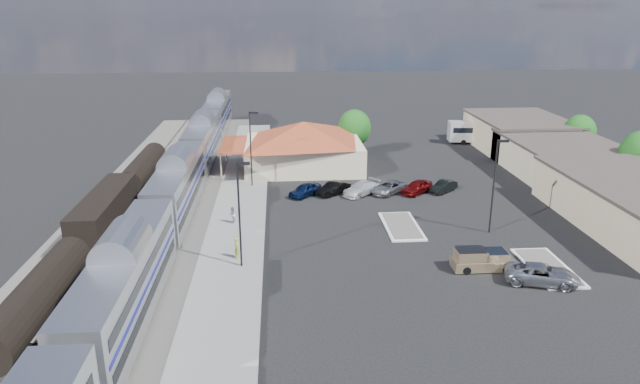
{
  "coord_description": "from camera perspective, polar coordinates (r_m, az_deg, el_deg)",
  "views": [
    {
      "loc": [
        -7.72,
        -48.89,
        20.47
      ],
      "look_at": [
        -3.74,
        4.93,
        2.8
      ],
      "focal_mm": 32.0,
      "sensor_mm": 36.0,
      "label": 1
    }
  ],
  "objects": [
    {
      "name": "lamp_plat_n",
      "position": [
        66.7,
        -6.88,
        4.89
      ],
      "size": [
        1.08,
        0.25,
        9.0
      ],
      "color": "black",
      "rests_on": "ground"
    },
    {
      "name": "freight_cars",
      "position": [
        56.71,
        -20.67,
        -2.17
      ],
      "size": [
        2.8,
        46.0,
        4.0
      ],
      "color": "black",
      "rests_on": "ground"
    },
    {
      "name": "tree_depot",
      "position": [
        81.29,
        3.46,
        6.43
      ],
      "size": [
        4.71,
        4.71,
        6.63
      ],
      "color": "#382314",
      "rests_on": "ground"
    },
    {
      "name": "pickup_truck",
      "position": [
        48.44,
        16.03,
        -6.55
      ],
      "size": [
        5.04,
        1.92,
        1.74
      ],
      "rotation": [
        0.0,
        0.0,
        1.57
      ],
      "color": "tan",
      "rests_on": "ground"
    },
    {
      "name": "station_depot",
      "position": [
        74.99,
        -1.71,
        4.75
      ],
      "size": [
        18.35,
        12.24,
        6.2
      ],
      "color": "#C3B08F",
      "rests_on": "ground"
    },
    {
      "name": "buildings_east",
      "position": [
        74.82,
        24.47,
        2.4
      ],
      "size": [
        14.4,
        51.4,
        4.8
      ],
      "color": "#C6B28C",
      "rests_on": "ground"
    },
    {
      "name": "parked_car_b",
      "position": [
        64.74,
        1.32,
        0.36
      ],
      "size": [
        4.36,
        3.89,
        1.43
      ],
      "primitive_type": "imported",
      "rotation": [
        0.0,
        0.0,
        -0.9
      ],
      "color": "black",
      "rests_on": "ground"
    },
    {
      "name": "person_b",
      "position": [
        56.33,
        -8.78,
        -2.28
      ],
      "size": [
        0.65,
        0.83,
        1.7
      ],
      "primitive_type": "imported",
      "rotation": [
        0.0,
        0.0,
        -1.58
      ],
      "color": "silver",
      "rests_on": "platform"
    },
    {
      "name": "parked_car_f",
      "position": [
        67.17,
        12.25,
        0.55
      ],
      "size": [
        3.88,
        3.62,
        1.3
      ],
      "primitive_type": "imported",
      "rotation": [
        0.0,
        0.0,
        -0.86
      ],
      "color": "black",
      "rests_on": "ground"
    },
    {
      "name": "lamp_plat_s",
      "position": [
        45.59,
        -7.99,
        -1.44
      ],
      "size": [
        1.08,
        0.25,
        9.0
      ],
      "color": "black",
      "rests_on": "ground"
    },
    {
      "name": "parked_car_e",
      "position": [
        66.04,
        9.66,
        0.5
      ],
      "size": [
        4.5,
        4.31,
        1.52
      ],
      "primitive_type": "imported",
      "rotation": [
        0.0,
        0.0,
        -0.84
      ],
      "color": "maroon",
      "rests_on": "ground"
    },
    {
      "name": "tree_east_c",
      "position": [
        87.34,
        24.52,
        5.47
      ],
      "size": [
        4.41,
        4.41,
        6.21
      ],
      "color": "#382314",
      "rests_on": "ground"
    },
    {
      "name": "parked_car_a",
      "position": [
        64.23,
        -1.5,
        0.23
      ],
      "size": [
        4.25,
        4.22,
        1.46
      ],
      "primitive_type": "imported",
      "rotation": [
        0.0,
        0.0,
        -0.79
      ],
      "color": "#0E1D46",
      "rests_on": "ground"
    },
    {
      "name": "traffic_island_north",
      "position": [
        50.58,
        21.8,
        -7.0
      ],
      "size": [
        3.3,
        7.5,
        0.21
      ],
      "color": "silver",
      "rests_on": "ground"
    },
    {
      "name": "lamp_lot",
      "position": [
        54.88,
        17.13,
        1.3
      ],
      "size": [
        1.08,
        0.25,
        9.0
      ],
      "color": "black",
      "rests_on": "ground"
    },
    {
      "name": "traffic_island_south",
      "position": [
        56.05,
        8.15,
        -3.37
      ],
      "size": [
        3.3,
        7.5,
        0.21
      ],
      "color": "silver",
      "rests_on": "ground"
    },
    {
      "name": "coach_bus",
      "position": [
        92.49,
        16.01,
        5.89
      ],
      "size": [
        10.84,
        3.26,
        3.42
      ],
      "rotation": [
        0.0,
        0.0,
        1.48
      ],
      "color": "silver",
      "rests_on": "ground"
    },
    {
      "name": "passenger_train",
      "position": [
        59.27,
        -14.02,
        0.3
      ],
      "size": [
        3.0,
        104.0,
        5.55
      ],
      "color": "silver",
      "rests_on": "ground"
    },
    {
      "name": "person_a",
      "position": [
        48.65,
        -8.29,
        -5.54
      ],
      "size": [
        0.46,
        0.68,
        1.83
      ],
      "primitive_type": "imported",
      "rotation": [
        0.0,
        0.0,
        1.6
      ],
      "color": "gold",
      "rests_on": "platform"
    },
    {
      "name": "platform",
      "position": [
        58.7,
        -8.15,
        -2.37
      ],
      "size": [
        5.5,
        92.0,
        0.18
      ],
      "primitive_type": "cube",
      "color": "gray",
      "rests_on": "ground"
    },
    {
      "name": "suv",
      "position": [
        47.56,
        21.32,
        -7.67
      ],
      "size": [
        6.05,
        4.05,
        1.54
      ],
      "primitive_type": "imported",
      "rotation": [
        0.0,
        0.0,
        1.28
      ],
      "color": "#9D9FA4",
      "rests_on": "ground"
    },
    {
      "name": "railbed",
      "position": [
        61.88,
        -16.38,
        -1.9
      ],
      "size": [
        16.0,
        100.0,
        0.12
      ],
      "primitive_type": "cube",
      "color": "#4C4944",
      "rests_on": "ground"
    },
    {
      "name": "parked_car_c",
      "position": [
        64.83,
        4.16,
        0.35
      ],
      "size": [
        5.13,
        4.81,
        1.45
      ],
      "primitive_type": "imported",
      "rotation": [
        0.0,
        0.0,
        -0.86
      ],
      "color": "white",
      "rests_on": "ground"
    },
    {
      "name": "ground",
      "position": [
        53.56,
        4.4,
        -4.39
      ],
      "size": [
        280.0,
        280.0,
        0.0
      ],
      "primitive_type": "plane",
      "color": "black",
      "rests_on": "ground"
    },
    {
      "name": "parked_car_d",
      "position": [
        65.66,
        6.88,
        0.45
      ],
      "size": [
        5.04,
        4.98,
        1.35
      ],
      "primitive_type": "imported",
      "rotation": [
        0.0,
        0.0,
        -0.8
      ],
      "color": "gray",
      "rests_on": "ground"
    }
  ]
}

